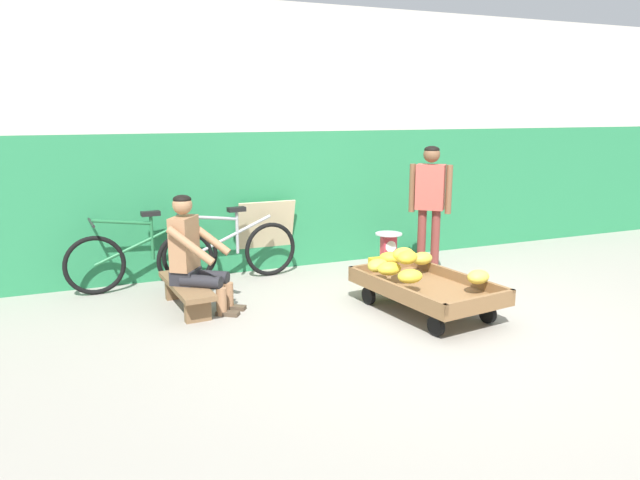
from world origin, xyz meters
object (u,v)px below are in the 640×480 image
(banana_cart, at_px, (426,289))
(sign_board, at_px, (265,236))
(customer_adult, at_px, (430,196))
(shopping_bag, at_px, (409,282))
(bicycle_far_left, at_px, (229,251))
(weighing_scale, at_px, (389,245))
(bicycle_near_left, at_px, (144,257))
(plastic_crate, at_px, (388,272))
(vendor_seated, at_px, (193,254))
(low_bench, at_px, (187,290))

(banana_cart, xyz_separation_m, sign_board, (-0.94, 2.12, 0.19))
(banana_cart, bearing_deg, customer_adult, 56.29)
(customer_adult, xyz_separation_m, shopping_bag, (-0.55, -0.49, -0.83))
(bicycle_far_left, bearing_deg, sign_board, 29.63)
(weighing_scale, relative_size, customer_adult, 0.20)
(banana_cart, height_order, bicycle_near_left, bicycle_near_left)
(bicycle_near_left, relative_size, bicycle_far_left, 1.00)
(plastic_crate, height_order, bicycle_near_left, bicycle_near_left)
(vendor_seated, distance_m, plastic_crate, 2.21)
(bicycle_far_left, distance_m, shopping_bag, 2.06)
(plastic_crate, relative_size, bicycle_near_left, 0.22)
(bicycle_near_left, bearing_deg, banana_cart, -38.54)
(low_bench, bearing_deg, shopping_bag, -9.40)
(shopping_bag, bearing_deg, weighing_scale, 100.27)
(sign_board, bearing_deg, bicycle_near_left, -172.00)
(banana_cart, bearing_deg, weighing_scale, 81.96)
(bicycle_near_left, distance_m, customer_adult, 3.30)
(plastic_crate, distance_m, bicycle_far_left, 1.82)
(banana_cart, xyz_separation_m, vendor_seated, (-2.03, 0.97, 0.33))
(plastic_crate, bearing_deg, customer_adult, 12.88)
(vendor_seated, relative_size, weighing_scale, 3.80)
(bicycle_near_left, xyz_separation_m, bicycle_far_left, (0.93, -0.10, 0.00))
(low_bench, xyz_separation_m, plastic_crate, (2.24, -0.03, -0.05))
(banana_cart, distance_m, bicycle_near_left, 3.07)
(low_bench, height_order, plastic_crate, plastic_crate)
(banana_cart, height_order, low_bench, banana_cart)
(bicycle_far_left, height_order, shopping_bag, bicycle_far_left)
(vendor_seated, distance_m, shopping_bag, 2.30)
(banana_cart, height_order, weighing_scale, weighing_scale)
(plastic_crate, height_order, sign_board, sign_board)
(banana_cart, bearing_deg, low_bench, 154.13)
(banana_cart, bearing_deg, vendor_seated, 154.51)
(bicycle_far_left, bearing_deg, banana_cart, -51.08)
(weighing_scale, bearing_deg, bicycle_near_left, 160.05)
(bicycle_far_left, relative_size, customer_adult, 1.08)
(vendor_seated, distance_m, bicycle_far_left, 1.04)
(sign_board, bearing_deg, customer_adult, -30.19)
(vendor_seated, height_order, customer_adult, customer_adult)
(weighing_scale, height_order, bicycle_near_left, bicycle_near_left)
(plastic_crate, bearing_deg, weighing_scale, -90.00)
(customer_adult, bearing_deg, banana_cart, -123.71)
(vendor_seated, relative_size, plastic_crate, 3.17)
(plastic_crate, bearing_deg, bicycle_near_left, 160.07)
(plastic_crate, relative_size, weighing_scale, 1.20)
(bicycle_far_left, bearing_deg, vendor_seated, -123.79)
(banana_cart, height_order, sign_board, sign_board)
(bicycle_near_left, distance_m, shopping_bag, 2.91)
(vendor_seated, bearing_deg, shopping_bag, -8.41)
(customer_adult, bearing_deg, low_bench, -177.78)
(weighing_scale, height_order, customer_adult, customer_adult)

